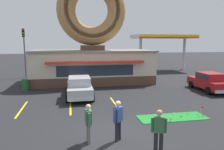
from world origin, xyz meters
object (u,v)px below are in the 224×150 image
Objects in this scene: golf_ball at (166,115)px; putting_flag_pin at (202,109)px; pedestrian_blue_sweater_man at (159,129)px; pedestrian_leather_jacket_man at (88,122)px; trash_bin at (25,85)px; car_silver at (79,86)px; pedestrian_hooded_kid at (118,119)px; traffic_light_pole at (24,46)px; car_red at (209,81)px.

golf_ball is 0.08× the size of putting_flag_pin.
pedestrian_leather_jacket_man is (-2.49, 1.39, -0.03)m from pedestrian_blue_sweater_man.
putting_flag_pin is at bearing -39.38° from trash_bin.
golf_ball is 0.03× the size of pedestrian_leather_jacket_man.
car_silver is 7.84m from pedestrian_hooded_kid.
trash_bin is at bearing 112.23° from pedestrian_leather_jacket_man.
traffic_light_pole reaches higher than pedestrian_leather_jacket_man.
car_red is at bearing 1.06° from car_silver.
pedestrian_leather_jacket_man reaches higher than golf_ball.
pedestrian_blue_sweater_man is (-8.57, -9.31, 0.07)m from car_red.
trash_bin is 8.26m from traffic_light_pole.
golf_ball is 8.52m from car_red.
car_red is 2.69× the size of pedestrian_hooded_kid.
traffic_light_pole reaches higher than car_red.
pedestrian_hooded_kid is (-3.33, -2.49, 0.91)m from golf_ball.
car_silver is (-6.55, 5.67, 0.43)m from putting_flag_pin.
car_silver is at bearing -178.94° from car_red.
pedestrian_blue_sweater_man is 1.02× the size of pedestrian_leather_jacket_man.
traffic_light_pole reaches higher than pedestrian_hooded_kid.
pedestrian_blue_sweater_man is at bearing -74.58° from car_silver.
putting_flag_pin is at bearing -12.07° from golf_ball.
pedestrian_blue_sweater_man is at bearing -60.66° from trash_bin.
pedestrian_blue_sweater_man reaches higher than car_silver.
pedestrian_blue_sweater_man reaches higher than putting_flag_pin.
trash_bin is at bearing 168.37° from car_red.
car_silver is at bearing -61.81° from traffic_light_pole.
car_red is 15.94m from trash_bin.
trash_bin reaches higher than putting_flag_pin.
car_red is at bearing 40.10° from golf_ball.
pedestrian_blue_sweater_man is (-4.04, -3.43, 0.50)m from putting_flag_pin.
pedestrian_hooded_kid is 1.05× the size of pedestrian_leather_jacket_man.
pedestrian_leather_jacket_man is 12.03m from trash_bin.
pedestrian_leather_jacket_man is at bearing -144.39° from car_red.
pedestrian_blue_sweater_man reaches higher than trash_bin.
pedestrian_hooded_kid reaches higher than trash_bin.
car_red is 13.60m from pedestrian_leather_jacket_man.
trash_bin is at bearing -80.00° from traffic_light_pole.
pedestrian_hooded_kid is (1.27, -7.74, 0.09)m from car_silver.
trash_bin is (-5.79, 11.16, -0.46)m from pedestrian_hooded_kid.
car_red is at bearing 35.61° from pedestrian_leather_jacket_man.
pedestrian_blue_sweater_man reaches higher than golf_ball.
golf_ball is 0.04× the size of trash_bin.
golf_ball is 0.02× the size of pedestrian_blue_sweater_man.
car_red is 2.81× the size of pedestrian_leather_jacket_man.
pedestrian_hooded_kid is 12.58m from trash_bin.
car_silver is 0.99× the size of car_red.
putting_flag_pin reaches higher than golf_ball.
pedestrian_hooded_kid is 20.16m from traffic_light_pole.
pedestrian_leather_jacket_man is (-1.24, 0.03, -0.05)m from pedestrian_hooded_kid.
golf_ball is 0.01× the size of car_silver.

